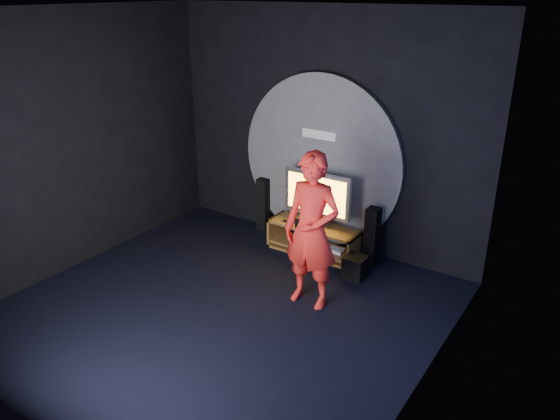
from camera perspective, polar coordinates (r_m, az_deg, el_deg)
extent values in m
plane|color=black|center=(6.84, -6.45, -10.62)|extent=(5.00, 5.00, 0.00)
cube|color=black|center=(8.05, 4.51, 8.23)|extent=(5.00, 0.04, 3.50)
cube|color=black|center=(7.87, -21.27, 6.45)|extent=(0.04, 5.00, 3.50)
cube|color=black|center=(4.92, 15.66, -1.97)|extent=(0.04, 5.00, 3.50)
cube|color=black|center=(5.75, -8.05, 20.15)|extent=(5.00, 5.00, 0.01)
cylinder|color=#515156|center=(8.12, 4.22, 5.07)|extent=(2.60, 0.08, 2.60)
cube|color=white|center=(7.96, 4.12, 7.87)|extent=(0.55, 0.03, 0.13)
cube|color=olive|center=(8.04, 3.58, -1.73)|extent=(1.39, 0.45, 0.04)
cube|color=olive|center=(8.18, 3.52, -3.84)|extent=(1.35, 0.42, 0.04)
cube|color=olive|center=(8.45, -0.41, -1.96)|extent=(0.04, 0.45, 0.45)
cube|color=olive|center=(7.85, 7.81, -4.20)|extent=(0.04, 0.45, 0.45)
cube|color=olive|center=(8.11, 3.55, -2.79)|extent=(0.03, 0.40, 0.29)
cube|color=olive|center=(8.21, 3.51, -4.34)|extent=(1.39, 0.45, 0.04)
cube|color=white|center=(8.00, 5.88, -4.20)|extent=(0.22, 0.16, 0.05)
cube|color=silver|center=(8.08, 3.83, -1.30)|extent=(0.36, 0.22, 0.04)
cylinder|color=silver|center=(8.05, 3.85, -0.84)|extent=(0.07, 0.07, 0.10)
cube|color=silver|center=(7.91, 3.92, 1.67)|extent=(1.06, 0.06, 0.66)
cube|color=#FFAD23|center=(7.88, 3.79, 1.60)|extent=(0.94, 0.01, 0.54)
cube|color=black|center=(7.89, 3.06, -1.46)|extent=(0.40, 0.15, 0.15)
cube|color=black|center=(8.11, 0.87, -1.22)|extent=(0.18, 0.05, 0.02)
cube|color=black|center=(8.82, -1.70, 0.61)|extent=(0.17, 0.19, 0.87)
cube|color=black|center=(7.79, 9.58, -2.79)|extent=(0.17, 0.19, 0.87)
cube|color=black|center=(7.54, 7.84, -5.94)|extent=(0.29, 0.29, 0.32)
imported|color=red|center=(6.56, 3.33, -2.22)|extent=(0.73, 0.49, 1.96)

